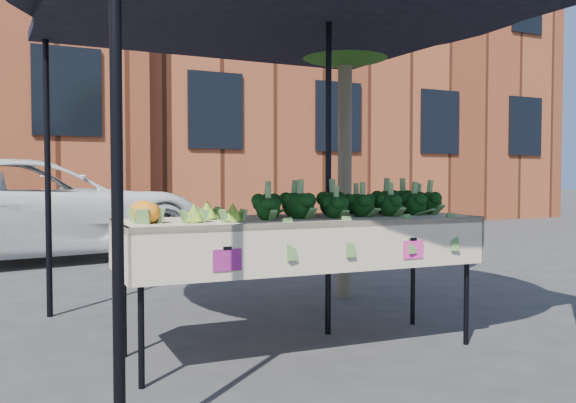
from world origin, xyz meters
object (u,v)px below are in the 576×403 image
at_px(canopy, 281,149).
at_px(street_tree, 345,95).
at_px(vehicle, 32,79).
at_px(table, 301,284).

distance_m(canopy, street_tree, 1.68).
bearing_deg(vehicle, table, -177.86).
xyz_separation_m(canopy, vehicle, (-1.28, 5.32, 1.17)).
distance_m(table, vehicle, 6.20).
relative_size(canopy, street_tree, 0.81).
bearing_deg(canopy, vehicle, 103.53).
bearing_deg(table, vehicle, 102.34).
bearing_deg(street_tree, table, -130.79).
xyz_separation_m(table, canopy, (0.03, 0.38, 0.92)).
bearing_deg(street_tree, canopy, -138.91).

